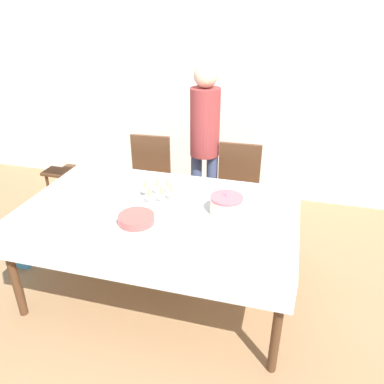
# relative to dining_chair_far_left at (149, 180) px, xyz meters

# --- Properties ---
(ground_plane) EXTENTS (12.00, 12.00, 0.00)m
(ground_plane) POSITION_rel_dining_chair_far_left_xyz_m (0.45, -0.93, -0.52)
(ground_plane) COLOR #93704C
(wall_back) EXTENTS (8.00, 0.05, 2.70)m
(wall_back) POSITION_rel_dining_chair_far_left_xyz_m (0.45, 1.01, 0.83)
(wall_back) COLOR silver
(wall_back) RESTS_ON ground_plane
(dining_table) EXTENTS (2.02, 1.23, 0.77)m
(dining_table) POSITION_rel_dining_chair_far_left_xyz_m (0.45, -0.93, 0.15)
(dining_table) COLOR white
(dining_table) RESTS_ON ground_plane
(dining_chair_far_left) EXTENTS (0.45, 0.45, 0.95)m
(dining_chair_far_left) POSITION_rel_dining_chair_far_left_xyz_m (0.00, 0.00, 0.00)
(dining_chair_far_left) COLOR #51331E
(dining_chair_far_left) RESTS_ON ground_plane
(dining_chair_far_right) EXTENTS (0.43, 0.43, 0.95)m
(dining_chair_far_right) POSITION_rel_dining_chair_far_left_xyz_m (0.90, 0.00, 0.00)
(dining_chair_far_right) COLOR #51331E
(dining_chair_far_right) RESTS_ON ground_plane
(birthday_cake) EXTENTS (0.23, 0.23, 0.20)m
(birthday_cake) POSITION_rel_dining_chair_far_left_xyz_m (0.94, -0.87, 0.31)
(birthday_cake) COLOR beige
(birthday_cake) RESTS_ON dining_table
(champagne_tray) EXTENTS (0.30, 0.30, 0.18)m
(champagne_tray) POSITION_rel_dining_chair_far_left_xyz_m (0.42, -0.83, 0.34)
(champagne_tray) COLOR silver
(champagne_tray) RESTS_ON dining_table
(plate_stack_main) EXTENTS (0.25, 0.25, 0.06)m
(plate_stack_main) POSITION_rel_dining_chair_far_left_xyz_m (0.37, -1.16, 0.28)
(plate_stack_main) COLOR #CC4C47
(plate_stack_main) RESTS_ON dining_table
(cake_knife) EXTENTS (0.29, 0.10, 0.00)m
(cake_knife) POSITION_rel_dining_chair_far_left_xyz_m (0.96, -1.09, 0.25)
(cake_knife) COLOR silver
(cake_knife) RESTS_ON dining_table
(fork_pile) EXTENTS (0.17, 0.08, 0.02)m
(fork_pile) POSITION_rel_dining_chair_far_left_xyz_m (-0.01, -1.13, 0.26)
(fork_pile) COLOR silver
(fork_pile) RESTS_ON dining_table
(napkin_pile) EXTENTS (0.15, 0.15, 0.01)m
(napkin_pile) POSITION_rel_dining_chair_far_left_xyz_m (-0.04, -1.02, 0.26)
(napkin_pile) COLOR pink
(napkin_pile) RESTS_ON dining_table
(person_standing) EXTENTS (0.28, 0.28, 1.66)m
(person_standing) POSITION_rel_dining_chair_far_left_xyz_m (0.54, 0.13, 0.48)
(person_standing) COLOR #3F4C72
(person_standing) RESTS_ON ground_plane
(high_chair) EXTENTS (0.33, 0.35, 0.71)m
(high_chair) POSITION_rel_dining_chair_far_left_xyz_m (-0.95, -0.10, -0.04)
(high_chair) COLOR #51331E
(high_chair) RESTS_ON ground_plane
(gift_bag) EXTENTS (0.24, 0.14, 0.33)m
(gift_bag) POSITION_rel_dining_chair_far_left_xyz_m (-0.90, -0.95, -0.36)
(gift_bag) COLOR #4CA5D8
(gift_bag) RESTS_ON ground_plane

